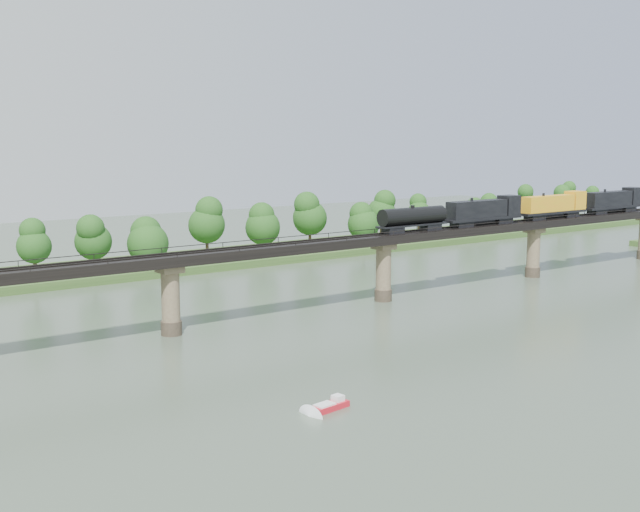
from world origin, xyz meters
TOP-DOWN VIEW (x-y plane):
  - ground at (0.00, 0.00)m, footprint 400.00×400.00m
  - far_bank at (0.00, 85.00)m, footprint 300.00×24.00m
  - bridge at (0.00, 30.00)m, footprint 236.00×30.00m
  - bridge_superstructure at (0.00, 30.00)m, footprint 220.00×4.90m
  - far_treeline at (-8.21, 80.52)m, footprint 289.06×17.54m
  - freight_train at (38.70, 30.00)m, footprint 76.83×2.99m
  - motorboat at (-41.24, -8.59)m, footprint 4.64×2.20m

SIDE VIEW (x-z plane):
  - ground at x=0.00m, z-range 0.00..0.00m
  - motorboat at x=-41.24m, z-range -0.20..1.05m
  - far_bank at x=0.00m, z-range 0.00..1.60m
  - bridge at x=0.00m, z-range -0.29..11.21m
  - far_treeline at x=-8.21m, z-range 2.03..15.63m
  - bridge_superstructure at x=0.00m, z-range 11.42..12.17m
  - freight_train at x=38.70m, z-range 11.38..16.67m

